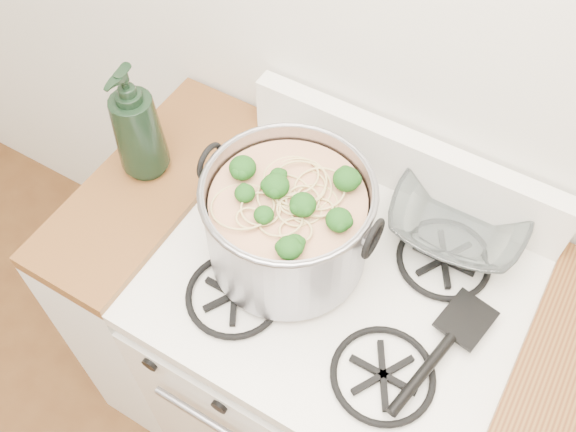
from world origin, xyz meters
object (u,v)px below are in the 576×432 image
(spatula, at_px, (467,318))
(bottle, at_px, (136,122))
(glass_bowl, at_px, (458,222))
(stock_pot, at_px, (288,223))
(gas_range, at_px, (328,366))

(spatula, relative_size, bottle, 1.04)
(spatula, height_order, glass_bowl, glass_bowl)
(bottle, bearing_deg, stock_pot, -12.54)
(gas_range, distance_m, bottle, 0.83)
(stock_pot, relative_size, spatula, 1.20)
(spatula, xyz_separation_m, glass_bowl, (-0.10, 0.21, 0.00))
(gas_range, xyz_separation_m, stock_pot, (-0.12, -0.01, 0.60))
(gas_range, height_order, bottle, bottle)
(stock_pot, relative_size, bottle, 1.25)
(glass_bowl, height_order, bottle, bottle)
(glass_bowl, bearing_deg, spatula, -63.34)
(glass_bowl, relative_size, bottle, 0.40)
(gas_range, relative_size, bottle, 3.10)
(stock_pot, height_order, glass_bowl, stock_pot)
(gas_range, distance_m, stock_pot, 0.61)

